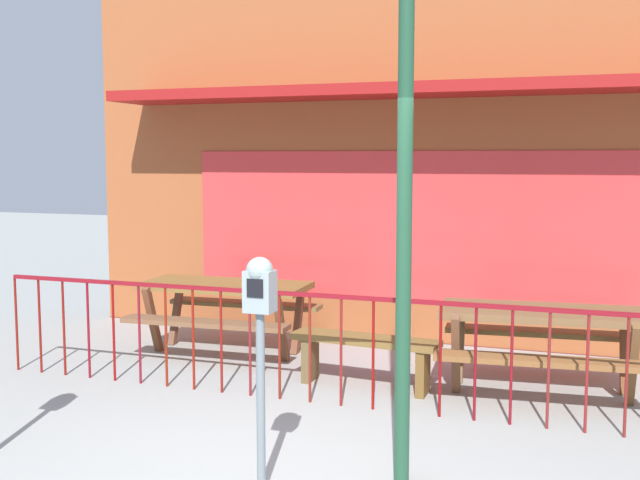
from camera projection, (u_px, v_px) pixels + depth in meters
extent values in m
cube|color=#5D2927|center=(413.00, 336.00, 9.33)|extent=(8.13, 0.54, 0.01)
cube|color=#9B512B|center=(415.00, 125.00, 9.07)|extent=(8.13, 0.50, 5.01)
cube|color=#D83838|center=(409.00, 226.00, 8.94)|extent=(5.29, 0.02, 1.70)
cube|color=maroon|center=(402.00, 90.00, 8.40)|extent=(6.91, 0.84, 0.12)
cube|color=maroon|center=(341.00, 297.00, 6.63)|extent=(6.83, 0.04, 0.04)
cylinder|color=maroon|center=(16.00, 323.00, 7.81)|extent=(0.02, 0.02, 0.95)
cylinder|color=maroon|center=(40.00, 325.00, 7.72)|extent=(0.02, 0.02, 0.95)
cylinder|color=maroon|center=(64.00, 328.00, 7.62)|extent=(0.02, 0.02, 0.95)
cylinder|color=maroon|center=(88.00, 330.00, 7.53)|extent=(0.02, 0.02, 0.95)
cylinder|color=maroon|center=(114.00, 332.00, 7.43)|extent=(0.02, 0.02, 0.95)
cylinder|color=maroon|center=(140.00, 334.00, 7.34)|extent=(0.02, 0.02, 0.95)
cylinder|color=maroon|center=(166.00, 336.00, 7.24)|extent=(0.02, 0.02, 0.95)
cylinder|color=maroon|center=(193.00, 339.00, 7.15)|extent=(0.02, 0.02, 0.95)
cylinder|color=maroon|center=(221.00, 341.00, 7.05)|extent=(0.02, 0.02, 0.95)
cylinder|color=maroon|center=(250.00, 344.00, 6.96)|extent=(0.02, 0.02, 0.95)
cylinder|color=maroon|center=(279.00, 346.00, 6.87)|extent=(0.02, 0.02, 0.95)
cylinder|color=maroon|center=(310.00, 349.00, 6.77)|extent=(0.02, 0.02, 0.95)
cylinder|color=maroon|center=(341.00, 352.00, 6.68)|extent=(0.02, 0.02, 0.95)
cylinder|color=maroon|center=(373.00, 354.00, 6.58)|extent=(0.02, 0.02, 0.95)
cylinder|color=maroon|center=(406.00, 357.00, 6.49)|extent=(0.02, 0.02, 0.95)
cylinder|color=maroon|center=(440.00, 360.00, 6.39)|extent=(0.02, 0.02, 0.95)
cylinder|color=maroon|center=(475.00, 363.00, 6.30)|extent=(0.02, 0.02, 0.95)
cylinder|color=maroon|center=(511.00, 367.00, 6.20)|extent=(0.02, 0.02, 0.95)
cylinder|color=maroon|center=(549.00, 370.00, 6.11)|extent=(0.02, 0.02, 0.95)
cylinder|color=maroon|center=(587.00, 373.00, 6.01)|extent=(0.02, 0.02, 0.95)
cylinder|color=maroon|center=(627.00, 377.00, 5.92)|extent=(0.02, 0.02, 0.95)
cube|color=brown|center=(226.00, 286.00, 8.48)|extent=(1.83, 0.84, 0.07)
cube|color=brown|center=(204.00, 323.00, 7.99)|extent=(1.81, 0.34, 0.05)
cube|color=brown|center=(245.00, 304.00, 9.04)|extent=(1.81, 0.34, 0.05)
cube|color=brown|center=(153.00, 320.00, 8.47)|extent=(0.09, 0.35, 0.78)
cube|color=brown|center=(177.00, 311.00, 9.00)|extent=(0.09, 0.35, 0.78)
cube|color=brown|center=(281.00, 329.00, 8.04)|extent=(0.09, 0.35, 0.78)
cube|color=brown|center=(298.00, 318.00, 8.58)|extent=(0.09, 0.35, 0.78)
cube|color=brown|center=(542.00, 313.00, 7.00)|extent=(1.86, 0.92, 0.07)
cube|color=brown|center=(543.00, 361.00, 6.50)|extent=(1.82, 0.42, 0.05)
cube|color=brown|center=(540.00, 332.00, 7.56)|extent=(1.82, 0.42, 0.05)
cube|color=brown|center=(456.00, 356.00, 6.95)|extent=(0.10, 0.35, 0.78)
cube|color=brown|center=(460.00, 341.00, 7.49)|extent=(0.10, 0.35, 0.78)
cube|color=brown|center=(633.00, 367.00, 6.59)|extent=(0.10, 0.35, 0.78)
cube|color=brown|center=(624.00, 351.00, 7.13)|extent=(0.10, 0.35, 0.78)
cube|color=brown|center=(365.00, 340.00, 7.22)|extent=(1.42, 0.44, 0.06)
cube|color=brown|center=(310.00, 357.00, 7.48)|extent=(0.08, 0.29, 0.45)
cube|color=brown|center=(423.00, 370.00, 7.02)|extent=(0.08, 0.29, 0.45)
cylinder|color=slate|center=(261.00, 403.00, 4.94)|extent=(0.06, 0.06, 1.17)
cube|color=gray|center=(260.00, 291.00, 4.87)|extent=(0.18, 0.14, 0.26)
sphere|color=gray|center=(260.00, 271.00, 4.85)|extent=(0.17, 0.17, 0.17)
cube|color=black|center=(255.00, 288.00, 4.80)|extent=(0.11, 0.01, 0.12)
cylinder|color=#204A32|center=(404.00, 202.00, 4.96)|extent=(0.10, 0.10, 3.69)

